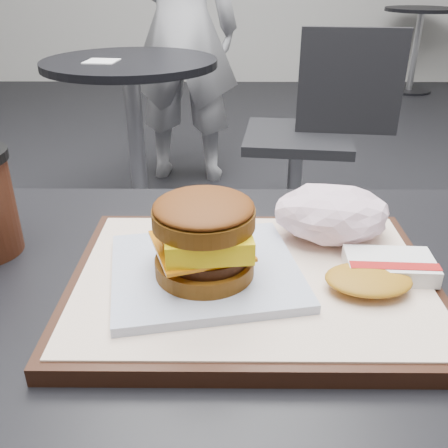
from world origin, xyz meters
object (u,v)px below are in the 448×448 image
at_px(serving_tray, 252,282).
at_px(neighbor_table, 134,109).
at_px(breakfast_sandwich, 205,246).
at_px(hash_brown, 380,272).
at_px(customer_table, 191,433).
at_px(neighbor_chair, 315,125).
at_px(crumpled_wrapper, 332,214).
at_px(patron, 181,27).

distance_m(serving_tray, neighbor_table, 1.69).
relative_size(breakfast_sandwich, neighbor_table, 0.29).
bearing_deg(hash_brown, customer_table, -174.79).
xyz_separation_m(serving_tray, neighbor_chair, (0.32, 1.52, -0.27)).
relative_size(crumpled_wrapper, patron, 0.08).
bearing_deg(neighbor_chair, patron, 128.42).
relative_size(hash_brown, crumpled_wrapper, 0.89).
bearing_deg(hash_brown, neighbor_table, 108.55).
distance_m(hash_brown, crumpled_wrapper, 0.10).
bearing_deg(breakfast_sandwich, neighbor_chair, 76.29).
height_order(crumpled_wrapper, neighbor_table, crumpled_wrapper).
height_order(serving_tray, patron, patron).
xyz_separation_m(neighbor_table, patron, (0.15, 0.65, 0.25)).
distance_m(serving_tray, breakfast_sandwich, 0.07).
height_order(neighbor_table, patron, patron).
distance_m(serving_tray, hash_brown, 0.13).
bearing_deg(breakfast_sandwich, hash_brown, -0.57).
xyz_separation_m(serving_tray, neighbor_table, (-0.42, 1.62, -0.23)).
bearing_deg(customer_table, patron, 94.91).
bearing_deg(crumpled_wrapper, neighbor_chair, 80.96).
bearing_deg(serving_tray, neighbor_table, 104.47).
bearing_deg(crumpled_wrapper, breakfast_sandwich, -147.27).
relative_size(crumpled_wrapper, neighbor_chair, 0.15).
height_order(serving_tray, hash_brown, hash_brown).
bearing_deg(neighbor_chair, customer_table, -104.22).
relative_size(customer_table, serving_tray, 2.11).
xyz_separation_m(breakfast_sandwich, patron, (-0.22, 2.28, -0.02)).
bearing_deg(customer_table, crumpled_wrapper, 34.50).
height_order(serving_tray, crumpled_wrapper, crumpled_wrapper).
bearing_deg(neighbor_chair, hash_brown, -97.27).
xyz_separation_m(serving_tray, breakfast_sandwich, (-0.05, -0.01, 0.05)).
height_order(neighbor_chair, patron, patron).
bearing_deg(hash_brown, crumpled_wrapper, 109.28).
height_order(customer_table, patron, patron).
bearing_deg(customer_table, serving_tray, 22.85).
bearing_deg(neighbor_table, breakfast_sandwich, -77.23).
bearing_deg(serving_tray, customer_table, -157.15).
relative_size(neighbor_table, neighbor_chair, 0.85).
relative_size(customer_table, neighbor_chair, 0.91).
bearing_deg(breakfast_sandwich, patron, 95.44).
distance_m(customer_table, patron, 2.32).
xyz_separation_m(breakfast_sandwich, neighbor_chair, (0.37, 1.53, -0.32)).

